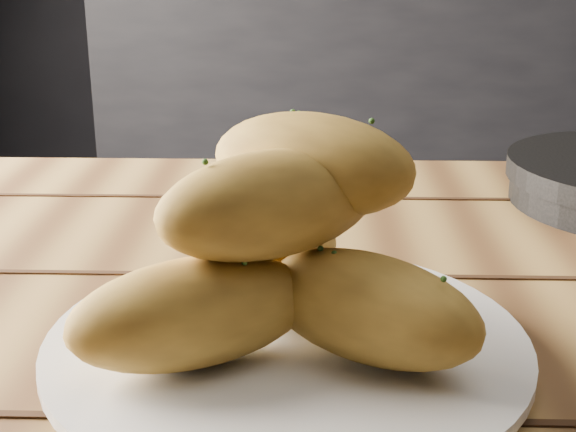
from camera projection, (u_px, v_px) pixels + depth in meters
The scene contains 3 objects.
counter at pixel (533, 112), 2.68m from camera, with size 2.80×0.60×0.90m, color black.
plate at pixel (287, 348), 0.50m from camera, with size 0.30×0.30×0.02m.
bread_rolls at pixel (285, 249), 0.48m from camera, with size 0.26×0.22×0.13m.
Camera 1 is at (-0.74, -0.97, 1.00)m, focal length 50.00 mm.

